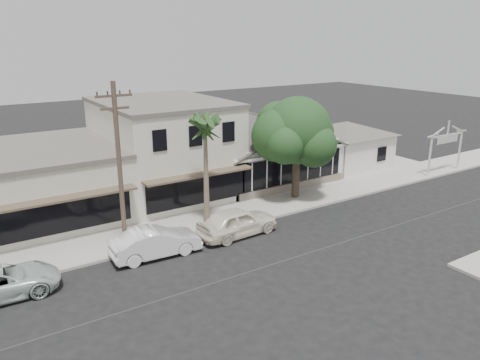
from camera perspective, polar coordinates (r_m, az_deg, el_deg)
ground at (r=25.89m, az=9.79°, el=-8.33°), size 140.00×140.00×0.00m
sidewalk_north at (r=27.36m, az=-12.82°, el=-6.91°), size 90.00×3.50×0.15m
corner_shop at (r=37.21m, az=2.75°, el=4.07°), size 10.40×8.60×5.10m
side_cottage at (r=41.98m, az=12.68°, el=3.61°), size 6.00×6.00×3.00m
arch_sign at (r=41.85m, az=23.95°, el=4.84°), size 4.12×0.12×3.95m
row_building_near at (r=34.08m, az=-9.30°, el=3.73°), size 8.00×10.00×6.50m
row_building_midnear at (r=32.01m, az=-24.06°, el=-0.58°), size 10.00×10.00×4.20m
utility_pole at (r=24.11m, az=-14.48°, el=1.59°), size 1.80×0.24×9.00m
car_0 at (r=26.92m, az=-0.33°, el=-5.12°), size 4.95×2.22×1.65m
car_1 at (r=24.89m, az=-10.24°, el=-7.49°), size 4.76×1.87×1.54m
shade_tree at (r=32.29m, az=6.69°, el=5.81°), size 6.49×5.87×7.20m
palm_east at (r=26.88m, az=-4.29°, el=6.62°), size 3.00×3.00×7.24m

